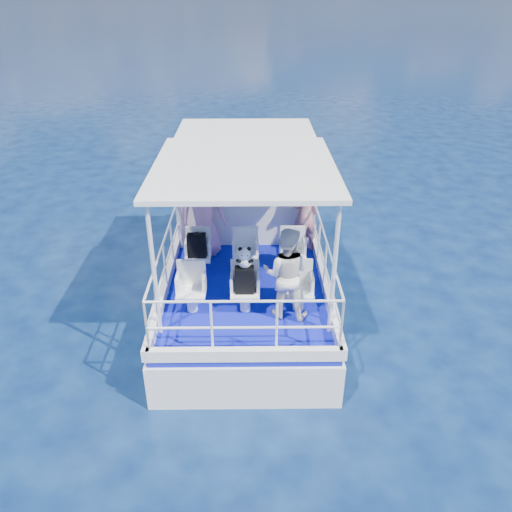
{
  "coord_description": "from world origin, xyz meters",
  "views": [
    {
      "loc": [
        0.11,
        -8.14,
        5.78
      ],
      "look_at": [
        0.19,
        -0.4,
        1.56
      ],
      "focal_mm": 35.0,
      "sensor_mm": 36.0,
      "label": 1
    }
  ],
  "objects_px": {
    "passenger_port_fwd": "(204,212)",
    "passenger_stbd_aft": "(286,274)",
    "panda": "(245,257)",
    "backpack_center": "(245,280)"
  },
  "relations": [
    {
      "from": "panda",
      "to": "passenger_port_fwd",
      "type": "bearing_deg",
      "value": 111.69
    },
    {
      "from": "passenger_stbd_aft",
      "to": "backpack_center",
      "type": "height_order",
      "value": "passenger_stbd_aft"
    },
    {
      "from": "passenger_stbd_aft",
      "to": "panda",
      "type": "xyz_separation_m",
      "value": [
        -0.67,
        0.13,
        0.23
      ]
    },
    {
      "from": "passenger_stbd_aft",
      "to": "passenger_port_fwd",
      "type": "bearing_deg",
      "value": -44.07
    },
    {
      "from": "backpack_center",
      "to": "passenger_stbd_aft",
      "type": "bearing_deg",
      "value": -9.32
    },
    {
      "from": "passenger_port_fwd",
      "to": "panda",
      "type": "bearing_deg",
      "value": 119.21
    },
    {
      "from": "passenger_port_fwd",
      "to": "passenger_stbd_aft",
      "type": "distance_m",
      "value": 2.69
    },
    {
      "from": "passenger_port_fwd",
      "to": "passenger_stbd_aft",
      "type": "bearing_deg",
      "value": 131.47
    },
    {
      "from": "panda",
      "to": "passenger_stbd_aft",
      "type": "bearing_deg",
      "value": -10.8
    },
    {
      "from": "passenger_port_fwd",
      "to": "backpack_center",
      "type": "bearing_deg",
      "value": 118.94
    }
  ]
}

